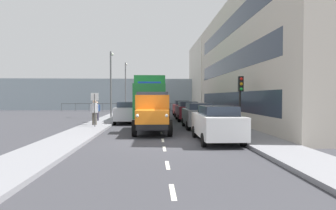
{
  "coord_description": "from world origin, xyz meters",
  "views": [
    {
      "loc": [
        0.41,
        13.6,
        2.16
      ],
      "look_at": [
        -0.61,
        -7.38,
        1.53
      ],
      "focal_mm": 30.16,
      "sensor_mm": 36.0,
      "label": 1
    }
  ],
  "objects": [
    {
      "name": "building_terrace",
      "position": [
        -8.93,
        -9.9,
        5.05
      ],
      "size": [
        6.6,
        24.51,
        10.11
      ],
      "color": "beige",
      "rests_on": "ground_plane"
    },
    {
      "name": "pedestrian_in_dark_coat",
      "position": [
        4.65,
        -6.54,
        1.2
      ],
      "size": [
        0.53,
        0.34,
        1.78
      ],
      "color": "#4C473D",
      "rests_on": "sidewalk_right"
    },
    {
      "name": "car_grey_kerbside_1",
      "position": [
        -2.56,
        -5.54,
        0.9
      ],
      "size": [
        1.86,
        4.15,
        1.72
      ],
      "color": "slate",
      "rests_on": "ground_plane"
    },
    {
      "name": "sidewalk_right",
      "position": [
        4.58,
        -8.55,
        0.07
      ],
      "size": [
        2.15,
        40.81,
        0.15
      ],
      "primitive_type": "cube",
      "color": "gray",
      "rests_on": "ground_plane"
    },
    {
      "name": "pedestrian_near_railing",
      "position": [
        4.97,
        -8.1,
        1.14
      ],
      "size": [
        0.53,
        0.34,
        1.68
      ],
      "color": "#4C473D",
      "rests_on": "sidewalk_right"
    },
    {
      "name": "traffic_light_near",
      "position": [
        -4.68,
        -2.85,
        2.47
      ],
      "size": [
        0.28,
        0.41,
        3.2
      ],
      "color": "black",
      "rests_on": "sidewalk_left"
    },
    {
      "name": "ground_plane",
      "position": [
        0.0,
        -8.55,
        0.0
      ],
      "size": [
        80.0,
        80.0,
        0.0
      ],
      "primitive_type": "plane",
      "color": "#38383D"
    },
    {
      "name": "car_silver_oppositeside_0",
      "position": [
        2.56,
        -9.28,
        0.9
      ],
      "size": [
        1.94,
        3.92,
        1.72
      ],
      "color": "#B7BABF",
      "rests_on": "ground_plane"
    },
    {
      "name": "building_far_block",
      "position": [
        -8.94,
        -28.94,
        5.07
      ],
      "size": [
        6.59,
        12.41,
        10.14
      ],
      "color": "beige",
      "rests_on": "ground_plane"
    },
    {
      "name": "street_sign",
      "position": [
        4.39,
        -5.41,
        1.68
      ],
      "size": [
        0.5,
        0.07,
        2.25
      ],
      "color": "#4C4C4C",
      "rests_on": "sidewalk_right"
    },
    {
      "name": "lamp_post_promenade",
      "position": [
        4.71,
        -14.73,
        4.01
      ],
      "size": [
        0.32,
        1.14,
        6.47
      ],
      "color": "#59595B",
      "rests_on": "sidewalk_right"
    },
    {
      "name": "truck_vintage_orange",
      "position": [
        0.53,
        -2.96,
        1.18
      ],
      "size": [
        2.17,
        5.64,
        2.43
      ],
      "color": "black",
      "rests_on": "ground_plane"
    },
    {
      "name": "lorry_cargo_green",
      "position": [
        0.79,
        -10.85,
        2.08
      ],
      "size": [
        2.58,
        8.2,
        3.87
      ],
      "color": "#1E7033",
      "rests_on": "ground_plane"
    },
    {
      "name": "car_white_kerbside_near",
      "position": [
        -2.56,
        0.32,
        0.9
      ],
      "size": [
        1.89,
        4.47,
        1.72
      ],
      "color": "white",
      "rests_on": "ground_plane"
    },
    {
      "name": "car_red_kerbside_3",
      "position": [
        -2.56,
        -17.06,
        0.89
      ],
      "size": [
        1.76,
        4.25,
        1.72
      ],
      "color": "#B21E1E",
      "rests_on": "ground_plane"
    },
    {
      "name": "seawall_railing",
      "position": [
        -0.0,
        -28.35,
        0.92
      ],
      "size": [
        28.08,
        0.08,
        1.2
      ],
      "color": "#4C5156",
      "rests_on": "ground_plane"
    },
    {
      "name": "sea_horizon",
      "position": [
        0.0,
        -31.95,
        2.5
      ],
      "size": [
        80.0,
        0.8,
        5.0
      ],
      "primitive_type": "cube",
      "color": "#84939E",
      "rests_on": "ground_plane"
    },
    {
      "name": "lamp_post_far",
      "position": [
        4.54,
        -27.36,
        4.22
      ],
      "size": [
        0.32,
        1.14,
        6.89
      ],
      "color": "#59595B",
      "rests_on": "sidewalk_right"
    },
    {
      "name": "car_maroon_kerbside_2",
      "position": [
        -2.56,
        -11.63,
        0.9
      ],
      "size": [
        1.93,
        4.39,
        1.72
      ],
      "color": "maroon",
      "rests_on": "ground_plane"
    },
    {
      "name": "sidewalk_left",
      "position": [
        -4.58,
        -8.55,
        0.07
      ],
      "size": [
        2.15,
        40.81,
        0.15
      ],
      "primitive_type": "cube",
      "color": "gray",
      "rests_on": "ground_plane"
    },
    {
      "name": "road_centreline_markings",
      "position": [
        0.0,
        -8.14,
        0.0
      ],
      "size": [
        0.12,
        37.31,
        0.01
      ],
      "color": "silver",
      "rests_on": "ground_plane"
    },
    {
      "name": "pedestrian_couple_a",
      "position": [
        5.2,
        -10.11,
        1.08
      ],
      "size": [
        0.53,
        0.34,
        1.6
      ],
      "color": "#383342",
      "rests_on": "sidewalk_right"
    }
  ]
}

